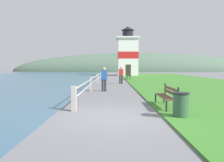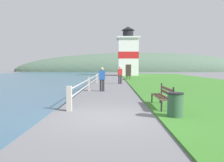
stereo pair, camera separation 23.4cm
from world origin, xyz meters
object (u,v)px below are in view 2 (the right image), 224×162
trash_bin (175,105)px  person_strolling (102,78)px  lighthouse (128,54)px  park_bench_midway (129,75)px  park_bench_near (163,95)px  person_by_railing (120,74)px

trash_bin → person_strolling: bearing=109.9°
lighthouse → person_strolling: 25.66m
lighthouse → park_bench_midway: bearing=-93.1°
park_bench_near → person_by_railing: 12.38m
person_by_railing → trash_bin: size_ratio=2.01×
lighthouse → person_by_railing: bearing=-96.0°
park_bench_near → park_bench_midway: same height
lighthouse → person_by_railing: lighthouse is taller
park_bench_midway → lighthouse: 12.48m
person_strolling → park_bench_near: bearing=-159.7°
person_strolling → trash_bin: (2.77, -7.65, -0.45)m
lighthouse → person_strolling: bearing=-97.7°
person_by_railing → lighthouse: bearing=-11.7°
person_strolling → trash_bin: bearing=-164.8°
park_bench_midway → trash_bin: bearing=97.1°
park_bench_near → lighthouse: (0.63, 31.18, 3.33)m
park_bench_midway → trash_bin: park_bench_midway is taller
park_bench_midway → park_bench_near: bearing=97.0°
park_bench_near → person_strolling: bearing=-65.2°
trash_bin → park_bench_midway: bearing=90.0°
park_bench_midway → person_by_railing: person_by_railing is taller
park_bench_midway → trash_bin: 20.89m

